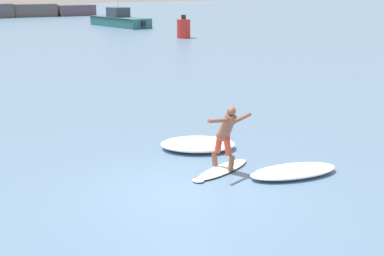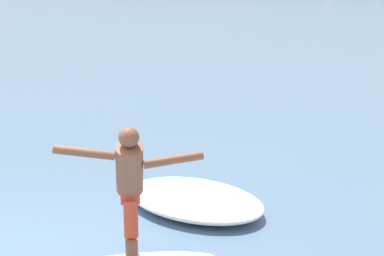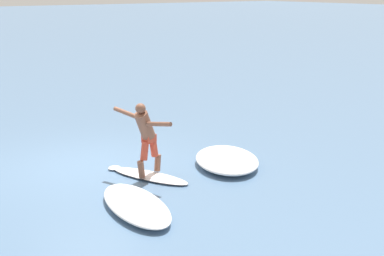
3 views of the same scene
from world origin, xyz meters
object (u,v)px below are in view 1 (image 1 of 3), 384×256
(fishing_boat_near_jetty, at_px, (118,20))
(channel_marker_buoy, at_px, (184,28))
(surfboard, at_px, (222,170))
(surfer, at_px, (226,132))

(fishing_boat_near_jetty, xyz_separation_m, channel_marker_buoy, (0.45, -13.20, 0.14))
(surfboard, height_order, fishing_boat_near_jetty, fishing_boat_near_jetty)
(surfboard, relative_size, surfer, 1.30)
(surfboard, bearing_deg, channel_marker_buoy, 63.77)
(surfboard, bearing_deg, surfer, -51.13)
(surfer, xyz_separation_m, channel_marker_buoy, (13.80, 28.21, -0.23))
(surfer, height_order, fishing_boat_near_jetty, fishing_boat_near_jetty)
(channel_marker_buoy, bearing_deg, fishing_boat_near_jetty, 91.97)
(surfboard, height_order, surfer, surfer)
(surfboard, height_order, channel_marker_buoy, channel_marker_buoy)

